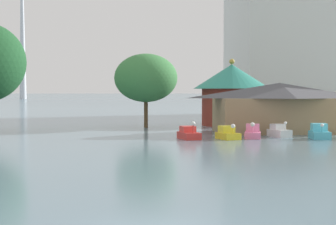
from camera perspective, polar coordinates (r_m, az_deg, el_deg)
The scene contains 9 objects.
pedal_boat_red at distance 48.76m, azimuth 2.26°, elevation -2.31°, with size 1.98×3.02×1.69m.
pedal_boat_yellow at distance 48.84m, azimuth 6.46°, elevation -2.30°, with size 2.06×2.71×1.47m.
pedal_boat_pink at distance 50.31m, azimuth 9.13°, elevation -2.14°, with size 2.16×2.97×1.55m.
pedal_boat_white at distance 51.94m, azimuth 11.90°, elevation -2.04°, with size 1.99×2.61×1.55m.
pedal_boat_cyan at distance 50.76m, azimuth 16.03°, elevation -2.12°, with size 1.92×2.45×1.49m.
boathouse at distance 57.31m, azimuth 11.93°, elevation 0.63°, with size 14.23×7.66×5.30m.
green_roof_pavilion at distance 68.64m, azimuth 6.89°, elevation 2.32°, with size 9.90×9.90×8.58m.
shoreline_tree_mid at distance 63.75m, azimuth -2.41°, elevation 3.74°, with size 7.61×7.61×8.93m.
distant_broadcast_tower at distance 305.94m, azimuth -15.48°, elevation 11.66°, with size 5.67×5.67×143.05m.
Camera 1 is at (-1.34, -15.97, 4.41)m, focal length 56.48 mm.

